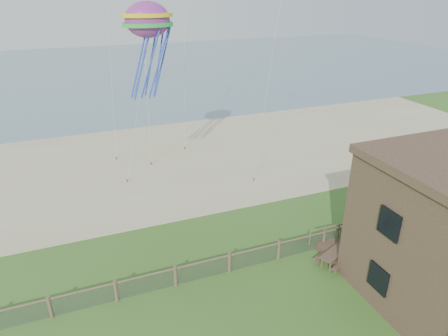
# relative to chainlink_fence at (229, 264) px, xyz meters

# --- Properties ---
(sand_beach) EXTENTS (72.00, 20.00, 0.02)m
(sand_beach) POSITION_rel_chainlink_fence_xyz_m (0.00, 16.00, -0.55)
(sand_beach) COLOR tan
(sand_beach) RESTS_ON ground
(ocean) EXTENTS (160.00, 68.00, 0.02)m
(ocean) POSITION_rel_chainlink_fence_xyz_m (0.00, 60.00, -0.55)
(ocean) COLOR slate
(ocean) RESTS_ON ground
(chainlink_fence) EXTENTS (36.20, 0.20, 1.25)m
(chainlink_fence) POSITION_rel_chainlink_fence_xyz_m (0.00, 0.00, 0.00)
(chainlink_fence) COLOR brown
(chainlink_fence) RESTS_ON ground
(motel_deck) EXTENTS (15.00, 2.00, 0.50)m
(motel_deck) POSITION_rel_chainlink_fence_xyz_m (13.00, -1.00, -0.30)
(motel_deck) COLOR brown
(motel_deck) RESTS_ON ground
(picnic_table) EXTENTS (2.30, 2.05, 0.80)m
(picnic_table) POSITION_rel_chainlink_fence_xyz_m (5.66, -1.45, -0.15)
(picnic_table) COLOR brown
(picnic_table) RESTS_ON ground
(octopus_kite) EXTENTS (3.50, 2.73, 6.53)m
(octopus_kite) POSITION_rel_chainlink_fence_xyz_m (-1.46, 10.11, 10.05)
(octopus_kite) COLOR #F82731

